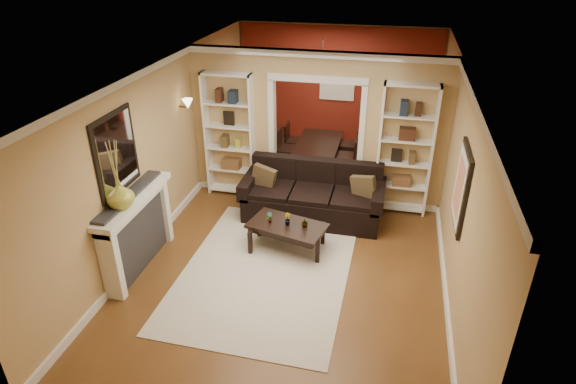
% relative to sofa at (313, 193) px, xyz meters
% --- Properties ---
extents(floor, '(8.00, 8.00, 0.00)m').
position_rel_sofa_xyz_m(floor, '(-0.09, -0.45, -0.47)').
color(floor, brown).
rests_on(floor, ground).
extents(ceiling, '(8.00, 8.00, 0.00)m').
position_rel_sofa_xyz_m(ceiling, '(-0.09, -0.45, 2.23)').
color(ceiling, white).
rests_on(ceiling, ground).
extents(wall_back, '(8.00, 0.00, 8.00)m').
position_rel_sofa_xyz_m(wall_back, '(-0.09, 3.55, 0.88)').
color(wall_back, tan).
rests_on(wall_back, ground).
extents(wall_front, '(8.00, 0.00, 8.00)m').
position_rel_sofa_xyz_m(wall_front, '(-0.09, -4.45, 0.88)').
color(wall_front, tan).
rests_on(wall_front, ground).
extents(wall_left, '(0.00, 8.00, 8.00)m').
position_rel_sofa_xyz_m(wall_left, '(-2.34, -0.45, 0.88)').
color(wall_left, tan).
rests_on(wall_left, ground).
extents(wall_right, '(0.00, 8.00, 8.00)m').
position_rel_sofa_xyz_m(wall_right, '(2.16, -0.45, 0.88)').
color(wall_right, tan).
rests_on(wall_right, ground).
extents(partition_wall, '(4.50, 0.15, 2.70)m').
position_rel_sofa_xyz_m(partition_wall, '(-0.09, 0.75, 0.88)').
color(partition_wall, tan).
rests_on(partition_wall, floor).
extents(red_back_panel, '(4.44, 0.04, 2.64)m').
position_rel_sofa_xyz_m(red_back_panel, '(-0.09, 3.52, 0.85)').
color(red_back_panel, maroon).
rests_on(red_back_panel, floor).
extents(dining_window, '(0.78, 0.03, 0.98)m').
position_rel_sofa_xyz_m(dining_window, '(-0.09, 3.48, 1.08)').
color(dining_window, '#8CA5CC').
rests_on(dining_window, wall_back).
extents(area_rug, '(2.41, 3.34, 0.01)m').
position_rel_sofa_xyz_m(area_rug, '(-0.38, -1.67, -0.46)').
color(area_rug, beige).
rests_on(area_rug, floor).
extents(sofa, '(2.41, 1.04, 0.94)m').
position_rel_sofa_xyz_m(sofa, '(0.00, 0.00, 0.00)').
color(sofa, black).
rests_on(sofa, floor).
extents(pillow_left, '(0.42, 0.18, 0.40)m').
position_rel_sofa_xyz_m(pillow_left, '(-0.85, -0.02, 0.19)').
color(pillow_left, brown).
rests_on(pillow_left, sofa).
extents(pillow_right, '(0.42, 0.24, 0.41)m').
position_rel_sofa_xyz_m(pillow_right, '(0.85, -0.02, 0.19)').
color(pillow_right, brown).
rests_on(pillow_right, sofa).
extents(coffee_table, '(1.28, 0.89, 0.44)m').
position_rel_sofa_xyz_m(coffee_table, '(-0.21, -1.04, -0.25)').
color(coffee_table, black).
rests_on(coffee_table, floor).
extents(plant_left, '(0.11, 0.11, 0.18)m').
position_rel_sofa_xyz_m(plant_left, '(-0.48, -1.04, 0.06)').
color(plant_left, '#336626').
rests_on(plant_left, coffee_table).
extents(plant_center, '(0.13, 0.14, 0.19)m').
position_rel_sofa_xyz_m(plant_center, '(-0.21, -1.04, 0.07)').
color(plant_center, '#336626').
rests_on(plant_center, coffee_table).
extents(plant_right, '(0.13, 0.13, 0.17)m').
position_rel_sofa_xyz_m(plant_right, '(0.06, -1.04, 0.06)').
color(plant_right, '#336626').
rests_on(plant_right, coffee_table).
extents(bookshelf_left, '(0.90, 0.30, 2.30)m').
position_rel_sofa_xyz_m(bookshelf_left, '(-1.64, 0.58, 0.68)').
color(bookshelf_left, white).
rests_on(bookshelf_left, floor).
extents(bookshelf_right, '(0.90, 0.30, 2.30)m').
position_rel_sofa_xyz_m(bookshelf_right, '(1.46, 0.58, 0.68)').
color(bookshelf_right, white).
rests_on(bookshelf_right, floor).
extents(fireplace, '(0.32, 1.70, 1.16)m').
position_rel_sofa_xyz_m(fireplace, '(-2.18, -1.95, 0.11)').
color(fireplace, white).
rests_on(fireplace, floor).
extents(vase, '(0.39, 0.39, 0.38)m').
position_rel_sofa_xyz_m(vase, '(-2.18, -2.24, 0.88)').
color(vase, '#A0A334').
rests_on(vase, fireplace).
extents(mirror, '(0.03, 0.95, 1.10)m').
position_rel_sofa_xyz_m(mirror, '(-2.32, -1.95, 1.33)').
color(mirror, silver).
rests_on(mirror, wall_left).
extents(wall_sconce, '(0.18, 0.18, 0.22)m').
position_rel_sofa_xyz_m(wall_sconce, '(-2.24, 0.10, 1.36)').
color(wall_sconce, '#FFE0A5').
rests_on(wall_sconce, wall_left).
extents(framed_art, '(0.04, 0.85, 1.05)m').
position_rel_sofa_xyz_m(framed_art, '(2.12, -1.45, 1.08)').
color(framed_art, black).
rests_on(framed_art, wall_right).
extents(dining_table, '(1.57, 0.88, 0.55)m').
position_rel_sofa_xyz_m(dining_table, '(-0.23, 2.09, -0.19)').
color(dining_table, black).
rests_on(dining_table, floor).
extents(dining_chair_nw, '(0.47, 0.47, 0.93)m').
position_rel_sofa_xyz_m(dining_chair_nw, '(-0.78, 1.79, -0.01)').
color(dining_chair_nw, black).
rests_on(dining_chair_nw, floor).
extents(dining_chair_ne, '(0.54, 0.54, 0.84)m').
position_rel_sofa_xyz_m(dining_chair_ne, '(0.32, 1.79, -0.05)').
color(dining_chair_ne, black).
rests_on(dining_chair_ne, floor).
extents(dining_chair_sw, '(0.54, 0.54, 0.83)m').
position_rel_sofa_xyz_m(dining_chair_sw, '(-0.78, 2.39, -0.06)').
color(dining_chair_sw, black).
rests_on(dining_chair_sw, floor).
extents(dining_chair_se, '(0.54, 0.54, 0.87)m').
position_rel_sofa_xyz_m(dining_chair_se, '(0.32, 2.39, -0.04)').
color(dining_chair_se, black).
rests_on(dining_chair_se, floor).
extents(chandelier, '(0.50, 0.50, 0.30)m').
position_rel_sofa_xyz_m(chandelier, '(-0.09, 2.25, 1.55)').
color(chandelier, '#3D271B').
rests_on(chandelier, ceiling).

